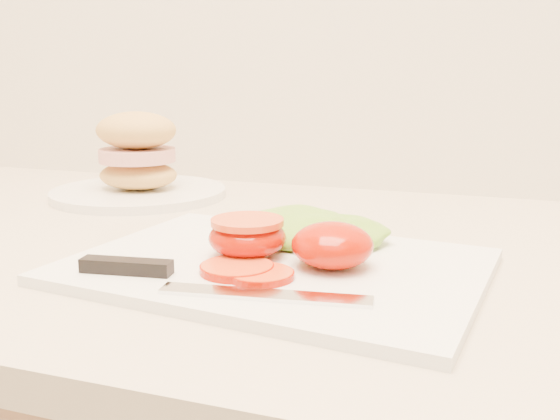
% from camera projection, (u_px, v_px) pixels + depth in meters
% --- Properties ---
extents(cutting_board, '(0.38, 0.30, 0.01)m').
position_uv_depth(cutting_board, '(276.00, 266.00, 0.56)').
color(cutting_board, white).
rests_on(cutting_board, counter).
extents(tomato_half_dome, '(0.07, 0.07, 0.04)m').
position_uv_depth(tomato_half_dome, '(332.00, 245.00, 0.54)').
color(tomato_half_dome, '#AF1600').
rests_on(tomato_half_dome, cutting_board).
extents(tomato_half_cut, '(0.07, 0.07, 0.04)m').
position_uv_depth(tomato_half_cut, '(247.00, 236.00, 0.57)').
color(tomato_half_cut, '#AF1600').
rests_on(tomato_half_cut, cutting_board).
extents(tomato_slice_0, '(0.06, 0.06, 0.01)m').
position_uv_depth(tomato_slice_0, '(237.00, 268.00, 0.53)').
color(tomato_slice_0, '#E0501E').
rests_on(tomato_slice_0, cutting_board).
extents(tomato_slice_1, '(0.05, 0.05, 0.01)m').
position_uv_depth(tomato_slice_1, '(261.00, 274.00, 0.51)').
color(tomato_slice_1, '#E0501E').
rests_on(tomato_slice_1, cutting_board).
extents(lettuce_leaf_0, '(0.16, 0.15, 0.03)m').
position_uv_depth(lettuce_leaf_0, '(295.00, 227.00, 0.63)').
color(lettuce_leaf_0, '#94C634').
rests_on(lettuce_leaf_0, cutting_board).
extents(lettuce_leaf_1, '(0.11, 0.08, 0.02)m').
position_uv_depth(lettuce_leaf_1, '(339.00, 233.00, 0.61)').
color(lettuce_leaf_1, '#94C634').
rests_on(lettuce_leaf_1, cutting_board).
extents(knife, '(0.25, 0.05, 0.01)m').
position_uv_depth(knife, '(177.00, 277.00, 0.50)').
color(knife, silver).
rests_on(knife, cutting_board).
extents(sandwich_plate, '(0.25, 0.25, 0.12)m').
position_uv_depth(sandwich_plate, '(138.00, 167.00, 0.89)').
color(sandwich_plate, white).
rests_on(sandwich_plate, counter).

